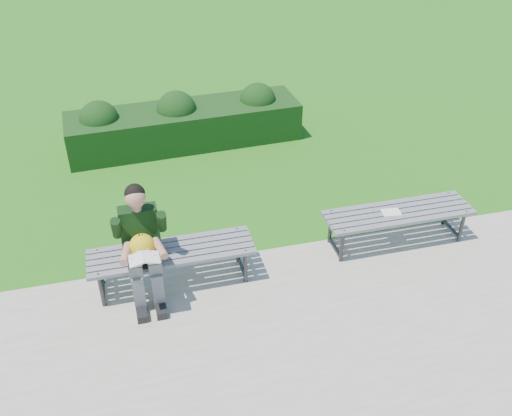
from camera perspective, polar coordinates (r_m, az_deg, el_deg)
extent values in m
plane|color=#167B18|center=(6.85, -3.46, -5.01)|extent=(80.00, 80.00, 0.00)
cube|color=beige|center=(5.62, 0.27, -15.88)|extent=(30.00, 3.50, 0.02)
cube|color=#174014|center=(9.28, -7.12, 8.14)|extent=(3.71, 1.09, 0.60)
sphere|color=#174014|center=(9.09, -15.40, 8.46)|extent=(0.63, 0.63, 0.60)
sphere|color=#174014|center=(9.17, -7.95, 9.61)|extent=(0.66, 0.66, 0.63)
sphere|color=#174014|center=(9.44, 0.18, 10.65)|extent=(0.62, 0.62, 0.59)
cube|color=gray|center=(6.11, -8.21, -5.54)|extent=(1.80, 0.08, 0.04)
cube|color=gray|center=(6.19, -8.33, -4.95)|extent=(1.80, 0.08, 0.04)
cube|color=gray|center=(6.28, -8.46, -4.37)|extent=(1.80, 0.08, 0.04)
cube|color=gray|center=(6.36, -8.58, -3.81)|extent=(1.80, 0.09, 0.04)
cube|color=gray|center=(6.44, -8.70, -3.26)|extent=(1.80, 0.09, 0.04)
cylinder|color=#2D2D30|center=(6.28, -15.18, -8.02)|extent=(0.04, 0.04, 0.41)
cylinder|color=#2D2D30|center=(6.57, -15.28, -5.86)|extent=(0.04, 0.04, 0.41)
cylinder|color=#2D2D30|center=(6.31, -15.48, -5.66)|extent=(0.04, 0.42, 0.04)
cylinder|color=#2D2D30|center=(6.52, -15.04, -7.88)|extent=(0.04, 0.42, 0.04)
cylinder|color=gray|center=(6.11, -15.52, -6.39)|extent=(0.02, 0.02, 0.01)
cylinder|color=gray|center=(6.43, -15.61, -4.05)|extent=(0.02, 0.02, 0.01)
cylinder|color=#2D2D30|center=(6.36, -1.07, -5.94)|extent=(0.04, 0.04, 0.41)
cylinder|color=#2D2D30|center=(6.65, -1.84, -3.91)|extent=(0.04, 0.04, 0.41)
cylinder|color=#2D2D30|center=(6.39, -1.48, -3.62)|extent=(0.04, 0.42, 0.04)
cylinder|color=#2D2D30|center=(6.60, -1.44, -5.88)|extent=(0.04, 0.42, 0.04)
cylinder|color=gray|center=(6.19, -1.05, -4.28)|extent=(0.02, 0.02, 0.01)
cylinder|color=gray|center=(6.51, -1.91, -2.09)|extent=(0.02, 0.02, 0.01)
cube|color=gray|center=(6.88, 14.83, -1.40)|extent=(1.80, 0.08, 0.04)
cube|color=gray|center=(6.95, 14.44, -0.92)|extent=(1.80, 0.08, 0.04)
cube|color=gray|center=(7.03, 14.07, -0.45)|extent=(1.80, 0.08, 0.04)
cube|color=gray|center=(7.10, 13.70, 0.00)|extent=(1.80, 0.09, 0.04)
cube|color=gray|center=(7.18, 13.34, 0.45)|extent=(1.80, 0.09, 0.04)
cylinder|color=#2D2D30|center=(6.72, 8.58, -3.88)|extent=(0.04, 0.04, 0.41)
cylinder|color=#2D2D30|center=(7.00, 7.44, -2.04)|extent=(0.04, 0.04, 0.41)
cylinder|color=#2D2D30|center=(6.75, 8.12, -1.69)|extent=(0.04, 0.42, 0.04)
cylinder|color=#2D2D30|center=(6.94, 7.91, -3.89)|extent=(0.04, 0.42, 0.04)
cylinder|color=gray|center=(6.56, 8.82, -2.25)|extent=(0.02, 0.02, 0.01)
cylinder|color=gray|center=(6.87, 7.54, -0.27)|extent=(0.02, 0.02, 0.01)
cylinder|color=#2D2D30|center=(7.40, 19.86, -1.83)|extent=(0.04, 0.04, 0.41)
cylinder|color=#2D2D30|center=(7.65, 18.41, -0.23)|extent=(0.04, 0.04, 0.41)
cylinder|color=#2D2D30|center=(7.42, 19.38, 0.14)|extent=(0.04, 0.42, 0.04)
cylinder|color=#2D2D30|center=(7.60, 18.92, -1.91)|extent=(0.04, 0.42, 0.04)
cylinder|color=gray|center=(7.25, 20.30, -0.31)|extent=(0.02, 0.02, 0.01)
cylinder|color=gray|center=(7.53, 18.68, 1.41)|extent=(0.02, 0.02, 0.01)
cube|color=slate|center=(6.09, -12.07, -5.18)|extent=(0.14, 0.42, 0.13)
cube|color=slate|center=(6.09, -10.19, -4.92)|extent=(0.14, 0.42, 0.13)
cube|color=slate|center=(6.14, -11.62, -8.32)|extent=(0.12, 0.13, 0.45)
cube|color=slate|center=(6.14, -9.75, -8.05)|extent=(0.12, 0.13, 0.45)
cube|color=black|center=(6.18, -11.35, -10.16)|extent=(0.11, 0.26, 0.09)
cube|color=black|center=(6.19, -9.48, -9.90)|extent=(0.11, 0.26, 0.09)
cube|color=black|center=(6.12, -11.52, -2.34)|extent=(0.40, 0.30, 0.59)
cylinder|color=tan|center=(5.92, -11.85, 0.05)|extent=(0.10, 0.10, 0.08)
sphere|color=tan|center=(5.84, -11.98, 1.00)|extent=(0.21, 0.21, 0.21)
sphere|color=black|center=(5.85, -12.03, 1.40)|extent=(0.21, 0.21, 0.21)
cylinder|color=black|center=(5.95, -13.80, -1.96)|extent=(0.10, 0.21, 0.30)
cylinder|color=black|center=(5.95, -9.41, -1.34)|extent=(0.10, 0.21, 0.30)
cylinder|color=tan|center=(5.87, -12.89, -4.44)|extent=(0.14, 0.31, 0.08)
cylinder|color=tan|center=(5.87, -9.59, -3.98)|extent=(0.14, 0.31, 0.08)
sphere|color=tan|center=(5.74, -12.09, -5.31)|extent=(0.09, 0.09, 0.09)
sphere|color=tan|center=(5.74, -10.11, -5.03)|extent=(0.09, 0.09, 0.09)
sphere|color=#FCF60F|center=(5.96, -11.30, -3.78)|extent=(0.27, 0.27, 0.27)
cone|color=#FFA420|center=(5.87, -11.20, -4.49)|extent=(0.08, 0.08, 0.08)
cone|color=black|center=(5.89, -11.60, -2.75)|extent=(0.03, 0.05, 0.08)
cone|color=black|center=(5.90, -11.31, -2.69)|extent=(0.03, 0.04, 0.07)
sphere|color=white|center=(5.86, -11.69, -4.19)|extent=(0.05, 0.05, 0.05)
sphere|color=white|center=(5.86, -10.82, -4.06)|extent=(0.05, 0.05, 0.05)
cube|color=white|center=(5.70, -11.88, -5.05)|extent=(0.15, 0.20, 0.05)
cube|color=white|center=(5.70, -10.38, -4.84)|extent=(0.15, 0.20, 0.05)
cube|color=white|center=(6.97, 13.36, -0.42)|extent=(0.24, 0.19, 0.01)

